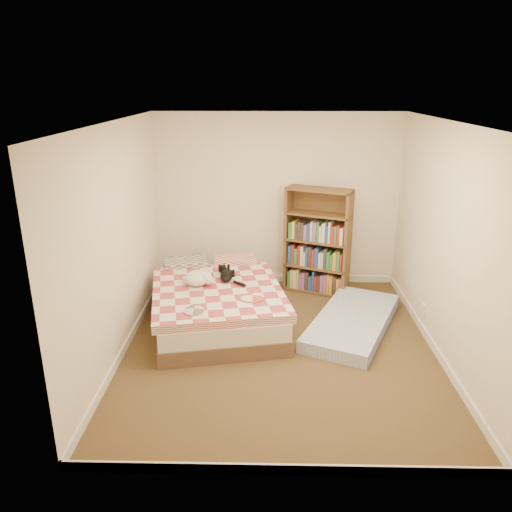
{
  "coord_description": "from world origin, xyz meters",
  "views": [
    {
      "loc": [
        -0.16,
        -5.08,
        2.87
      ],
      "look_at": [
        -0.27,
        0.3,
        0.99
      ],
      "focal_mm": 35.0,
      "sensor_mm": 36.0,
      "label": 1
    }
  ],
  "objects_px": {
    "bed": "(217,301)",
    "floor_mattress": "(352,322)",
    "white_dog": "(198,278)",
    "black_cat": "(227,274)",
    "bookshelf": "(317,254)"
  },
  "relations": [
    {
      "from": "black_cat",
      "to": "white_dog",
      "type": "height_order",
      "value": "white_dog"
    },
    {
      "from": "floor_mattress",
      "to": "black_cat",
      "type": "height_order",
      "value": "black_cat"
    },
    {
      "from": "floor_mattress",
      "to": "black_cat",
      "type": "xyz_separation_m",
      "value": [
        -1.57,
        0.34,
        0.49
      ]
    },
    {
      "from": "floor_mattress",
      "to": "bed",
      "type": "bearing_deg",
      "value": -162.05
    },
    {
      "from": "bookshelf",
      "to": "floor_mattress",
      "type": "bearing_deg",
      "value": -50.44
    },
    {
      "from": "bed",
      "to": "black_cat",
      "type": "xyz_separation_m",
      "value": [
        0.12,
        0.15,
        0.31
      ]
    },
    {
      "from": "bookshelf",
      "to": "black_cat",
      "type": "height_order",
      "value": "bookshelf"
    },
    {
      "from": "black_cat",
      "to": "bed",
      "type": "bearing_deg",
      "value": -148.33
    },
    {
      "from": "bookshelf",
      "to": "bed",
      "type": "bearing_deg",
      "value": -120.22
    },
    {
      "from": "white_dog",
      "to": "black_cat",
      "type": "bearing_deg",
      "value": 11.38
    },
    {
      "from": "bed",
      "to": "white_dog",
      "type": "xyz_separation_m",
      "value": [
        -0.22,
        -0.05,
        0.34
      ]
    },
    {
      "from": "bed",
      "to": "floor_mattress",
      "type": "height_order",
      "value": "bed"
    },
    {
      "from": "floor_mattress",
      "to": "black_cat",
      "type": "bearing_deg",
      "value": -168.01
    },
    {
      "from": "bed",
      "to": "bookshelf",
      "type": "relative_size",
      "value": 1.55
    },
    {
      "from": "bed",
      "to": "floor_mattress",
      "type": "xyz_separation_m",
      "value": [
        1.69,
        -0.18,
        -0.18
      ]
    }
  ]
}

